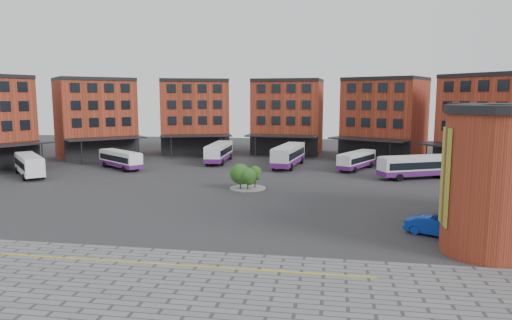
% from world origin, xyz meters
% --- Properties ---
extents(ground, '(160.00, 160.00, 0.00)m').
position_xyz_m(ground, '(0.00, 0.00, 0.00)').
color(ground, '#28282B').
rests_on(ground, ground).
extents(yellow_line, '(26.00, 0.15, 0.02)m').
position_xyz_m(yellow_line, '(2.00, -14.00, 0.03)').
color(yellow_line, gold).
rests_on(yellow_line, paving_zone).
extents(main_building, '(94.14, 42.48, 14.60)m').
position_xyz_m(main_building, '(-4.77, 38.25, 7.23)').
color(main_building, '#973421').
rests_on(main_building, ground).
extents(tree_island, '(4.40, 4.40, 3.15)m').
position_xyz_m(tree_island, '(1.80, 11.45, 1.66)').
color(tree_island, gray).
rests_on(tree_island, ground).
extents(bus_a, '(9.17, 9.40, 3.03)m').
position_xyz_m(bus_a, '(-30.06, 15.55, 1.79)').
color(bus_a, white).
rests_on(bus_a, ground).
extents(bus_b, '(9.37, 7.81, 2.81)m').
position_xyz_m(bus_b, '(-20.43, 23.95, 1.52)').
color(bus_b, white).
rests_on(bus_b, ground).
extents(bus_c, '(3.27, 11.67, 3.26)m').
position_xyz_m(bus_c, '(-6.97, 33.39, 1.77)').
color(bus_c, white).
rests_on(bus_c, ground).
extents(bus_d, '(4.47, 12.59, 3.47)m').
position_xyz_m(bus_d, '(5.23, 30.34, 1.88)').
color(bus_d, silver).
rests_on(bus_d, ground).
extents(bus_e, '(6.36, 9.70, 2.74)m').
position_xyz_m(bus_e, '(15.88, 29.36, 1.48)').
color(bus_e, white).
rests_on(bus_e, ground).
extents(bus_f, '(11.24, 7.01, 3.15)m').
position_xyz_m(bus_f, '(23.75, 22.67, 1.71)').
color(bus_f, silver).
rests_on(bus_f, ground).
extents(blue_car, '(4.94, 3.52, 1.55)m').
position_xyz_m(blue_car, '(20.47, -4.22, 0.77)').
color(blue_car, '#0C2F9F').
rests_on(blue_car, ground).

